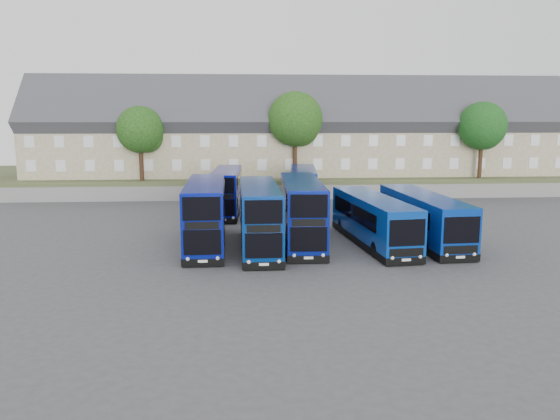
{
  "coord_description": "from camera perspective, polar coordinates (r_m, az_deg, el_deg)",
  "views": [
    {
      "loc": [
        -3.49,
        -32.19,
        8.56
      ],
      "look_at": [
        -1.0,
        4.78,
        2.2
      ],
      "focal_mm": 35.0,
      "sensor_mm": 36.0,
      "label": 1
    }
  ],
  "objects": [
    {
      "name": "terrace_row",
      "position": [
        62.56,
        2.12,
        7.94
      ],
      "size": [
        60.0,
        10.4,
        11.2
      ],
      "color": "tan",
      "rests_on": "earth_bank"
    },
    {
      "name": "coach_east_a",
      "position": [
        37.49,
        9.68,
        -1.14
      ],
      "size": [
        3.67,
        11.94,
        3.21
      ],
      "rotation": [
        0.0,
        0.0,
        0.1
      ],
      "color": "#083A9E",
      "rests_on": "ground"
    },
    {
      "name": "dd_front_left",
      "position": [
        36.45,
        -7.77,
        -0.57
      ],
      "size": [
        2.76,
        10.82,
        4.27
      ],
      "rotation": [
        0.0,
        0.0,
        0.03
      ],
      "color": "#071385",
      "rests_on": "ground"
    },
    {
      "name": "coach_east_b",
      "position": [
        38.97,
        14.71,
        -0.87
      ],
      "size": [
        3.18,
        12.07,
        3.27
      ],
      "rotation": [
        0.0,
        0.0,
        0.06
      ],
      "color": "#08309B",
      "rests_on": "ground"
    },
    {
      "name": "dd_front_mid",
      "position": [
        35.4,
        -2.15,
        -0.85
      ],
      "size": [
        2.57,
        10.59,
        4.19
      ],
      "rotation": [
        0.0,
        0.0,
        0.01
      ],
      "color": "navy",
      "rests_on": "ground"
    },
    {
      "name": "dd_rear_right",
      "position": [
        49.84,
        2.43,
        2.05
      ],
      "size": [
        3.14,
        9.92,
        3.87
      ],
      "rotation": [
        0.0,
        0.0,
        -0.09
      ],
      "color": "navy",
      "rests_on": "ground"
    },
    {
      "name": "earth_bank",
      "position": [
        66.71,
        -0.84,
        3.23
      ],
      "size": [
        80.0,
        20.0,
        2.0
      ],
      "primitive_type": "cube",
      "color": "#3F4A2A",
      "rests_on": "ground"
    },
    {
      "name": "tree_mid",
      "position": [
        58.06,
        1.73,
        9.25
      ],
      "size": [
        5.76,
        5.76,
        9.18
      ],
      "color": "#382314",
      "rests_on": "earth_bank"
    },
    {
      "name": "retaining_wall",
      "position": [
        56.84,
        -0.3,
        1.84
      ],
      "size": [
        70.0,
        0.4,
        1.5
      ],
      "primitive_type": "cube",
      "color": "slate",
      "rests_on": "ground"
    },
    {
      "name": "tree_east",
      "position": [
        62.77,
        20.46,
        8.07
      ],
      "size": [
        5.12,
        5.12,
        8.16
      ],
      "color": "#382314",
      "rests_on": "earth_bank"
    },
    {
      "name": "dd_rear_left",
      "position": [
        48.48,
        -5.58,
        1.82
      ],
      "size": [
        2.69,
        9.96,
        3.92
      ],
      "rotation": [
        0.0,
        0.0,
        -0.04
      ],
      "color": "#070D84",
      "rests_on": "ground"
    },
    {
      "name": "dd_front_right",
      "position": [
        36.95,
        2.28,
        -0.32
      ],
      "size": [
        2.81,
        10.91,
        4.31
      ],
      "rotation": [
        0.0,
        0.0,
        -0.03
      ],
      "color": "navy",
      "rests_on": "ground"
    },
    {
      "name": "tree_west",
      "position": [
        58.24,
        -14.25,
        7.96
      ],
      "size": [
        4.8,
        4.8,
        7.65
      ],
      "color": "#382314",
      "rests_on": "earth_bank"
    },
    {
      "name": "tree_far",
      "position": [
        71.66,
        22.59,
        8.34
      ],
      "size": [
        5.44,
        5.44,
        8.67
      ],
      "color": "#382314",
      "rests_on": "earth_bank"
    },
    {
      "name": "ground",
      "position": [
        33.49,
        2.26,
        -5.08
      ],
      "size": [
        120.0,
        120.0,
        0.0
      ],
      "primitive_type": "plane",
      "color": "#414145",
      "rests_on": "ground"
    }
  ]
}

